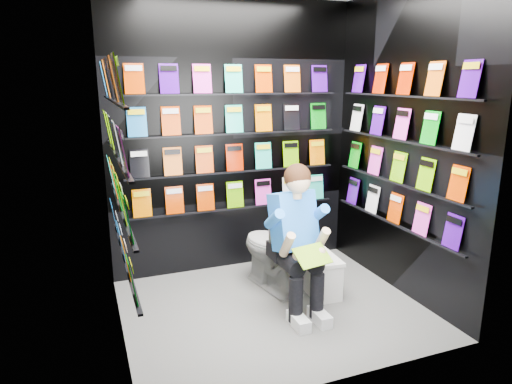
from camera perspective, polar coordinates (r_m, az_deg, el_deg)
name	(u,v)px	position (r m, az deg, el deg)	size (l,w,h in m)	color
floor	(273,308)	(3.92, 2.12, -14.35)	(2.40, 2.40, 0.00)	#60605E
wall_back	(233,139)	(4.42, -2.84, 6.69)	(2.40, 0.04, 2.60)	black
wall_front	(344,181)	(2.63, 10.96, 1.36)	(2.40, 0.04, 2.60)	black
wall_left	(111,165)	(3.22, -17.73, 3.28)	(0.04, 2.00, 2.60)	black
wall_right	(403,146)	(4.12, 17.92, 5.48)	(0.04, 2.00, 2.60)	black
comics_back	(234,138)	(4.39, -2.72, 6.71)	(2.10, 0.06, 1.37)	orange
comics_left	(115,164)	(3.22, -17.20, 3.42)	(0.06, 1.70, 1.37)	orange
comics_right	(400,146)	(4.10, 17.59, 5.54)	(0.06, 1.70, 1.37)	orange
toilet	(274,249)	(4.14, 2.22, -7.14)	(0.42, 0.75, 0.73)	silver
longbox	(320,276)	(4.15, 8.03, -10.36)	(0.24, 0.43, 0.32)	silver
longbox_lid	(321,257)	(4.08, 8.12, -8.10)	(0.26, 0.45, 0.03)	silver
reader	(293,222)	(3.69, 4.59, -3.70)	(0.48, 0.70, 1.29)	blue
held_comic	(312,256)	(3.46, 7.06, -7.90)	(0.28, 0.01, 0.19)	green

